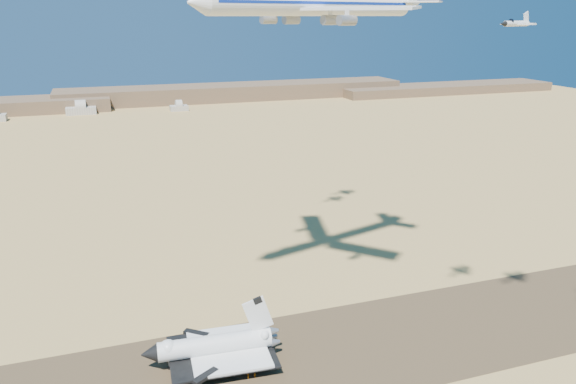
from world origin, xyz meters
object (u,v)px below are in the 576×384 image
object	(u,v)px
crew_c	(245,369)
crew_a	(248,376)
chase_jet_f	(333,8)
crew_b	(255,375)
carrier_747	(309,4)
chase_jet_a	(516,23)
shuttle	(214,347)

from	to	relation	value
crew_c	crew_a	bearing A→B (deg)	113.96
chase_jet_f	crew_b	bearing A→B (deg)	-131.39
carrier_747	crew_a	size ratio (longest dim) A/B	49.57
carrier_747	chase_jet_f	distance (m)	73.17
crew_a	crew_c	xyz separation A→B (m)	(-0.02, 3.92, -0.06)
crew_b	crew_c	bearing A→B (deg)	8.08
chase_jet_a	chase_jet_f	xyz separation A→B (m)	(-2.03, 109.24, 4.94)
shuttle	crew_b	size ratio (longest dim) A/B	23.81
shuttle	chase_jet_a	xyz separation A→B (m)	(74.42, -24.32, 91.28)
crew_a	chase_jet_f	distance (m)	153.54
carrier_747	crew_b	bearing A→B (deg)	-146.88
crew_b	chase_jet_a	world-z (taller)	chase_jet_a
shuttle	carrier_747	bearing A→B (deg)	33.44
shuttle	crew_c	world-z (taller)	shuttle
crew_c	chase_jet_a	bearing A→B (deg)	-170.75
carrier_747	shuttle	bearing A→B (deg)	-166.46
chase_jet_a	crew_a	bearing A→B (deg)	144.59
carrier_747	crew_c	bearing A→B (deg)	-152.54
shuttle	crew_b	distance (m)	15.04
crew_a	chase_jet_a	distance (m)	117.64
carrier_747	crew_b	world-z (taller)	carrier_747
crew_b	crew_c	distance (m)	4.30
chase_jet_a	shuttle	bearing A→B (deg)	137.68
crew_b	crew_c	size ratio (longest dim) A/B	1.04
crew_a	chase_jet_f	bearing A→B (deg)	-40.52
shuttle	crew_c	distance (m)	11.15
chase_jet_f	carrier_747	bearing A→B (deg)	-127.11
shuttle	chase_jet_a	world-z (taller)	chase_jet_a
crew_a	crew_b	size ratio (longest dim) A/B	1.02
shuttle	carrier_747	size ratio (longest dim) A/B	0.47
crew_a	crew_c	size ratio (longest dim) A/B	1.07
crew_b	shuttle	bearing A→B (deg)	20.26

